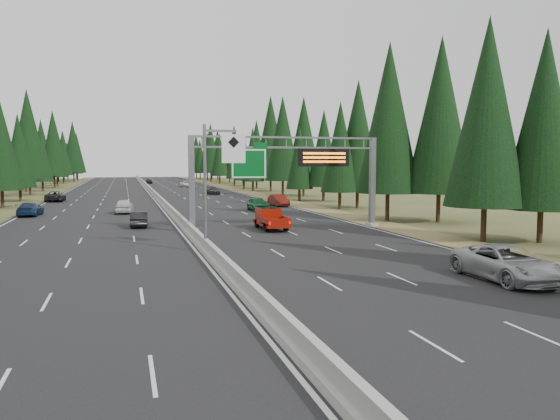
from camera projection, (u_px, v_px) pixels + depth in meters
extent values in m
cube|color=black|center=(156.00, 198.00, 87.05)|extent=(32.00, 260.00, 0.08)
cube|color=olive|center=(264.00, 196.00, 91.93)|extent=(3.60, 260.00, 0.06)
cube|color=#464C23|center=(35.00, 200.00, 82.17)|extent=(3.60, 260.00, 0.06)
cube|color=gray|center=(156.00, 197.00, 87.03)|extent=(0.70, 260.00, 0.30)
cube|color=gray|center=(156.00, 194.00, 87.00)|extent=(0.30, 260.00, 0.60)
cube|color=slate|center=(192.00, 184.00, 43.70)|extent=(0.45, 0.45, 7.80)
cube|color=gray|center=(192.00, 231.00, 44.03)|extent=(0.90, 0.90, 0.30)
cube|color=slate|center=(372.00, 182.00, 48.05)|extent=(0.45, 0.45, 7.80)
cube|color=gray|center=(372.00, 224.00, 48.37)|extent=(0.90, 0.90, 0.30)
cube|color=slate|center=(286.00, 137.00, 45.54)|extent=(15.85, 0.35, 0.16)
cube|color=slate|center=(286.00, 148.00, 45.62)|extent=(15.85, 0.35, 0.16)
cube|color=#054C19|center=(249.00, 163.00, 44.59)|extent=(3.00, 0.10, 2.50)
cube|color=silver|center=(249.00, 163.00, 44.54)|extent=(2.85, 0.02, 2.35)
cube|color=#054C19|center=(261.00, 145.00, 44.74)|extent=(1.10, 0.10, 0.45)
cube|color=black|center=(324.00, 158.00, 46.28)|extent=(4.50, 0.40, 1.50)
cube|color=orange|center=(325.00, 153.00, 46.04)|extent=(3.80, 0.02, 0.18)
cube|color=orange|center=(325.00, 158.00, 46.07)|extent=(3.80, 0.02, 0.18)
cube|color=orange|center=(325.00, 162.00, 46.10)|extent=(3.80, 0.02, 0.18)
cylinder|color=slate|center=(205.00, 189.00, 34.02)|extent=(0.20, 0.20, 8.00)
cube|color=gray|center=(206.00, 250.00, 34.36)|extent=(0.50, 0.50, 0.20)
cube|color=slate|center=(220.00, 131.00, 33.98)|extent=(2.00, 0.15, 0.15)
cube|color=silver|center=(234.00, 149.00, 34.18)|extent=(1.50, 0.06, 1.80)
cylinder|color=black|center=(484.00, 224.00, 39.40)|extent=(0.40, 0.40, 2.57)
cone|color=black|center=(487.00, 112.00, 38.70)|extent=(5.78, 5.78, 13.48)
cylinder|color=black|center=(540.00, 226.00, 38.84)|extent=(0.40, 0.40, 2.41)
cone|color=black|center=(544.00, 119.00, 38.18)|extent=(5.42, 5.42, 12.66)
cylinder|color=black|center=(387.00, 207.00, 53.31)|extent=(0.40, 0.40, 2.76)
cone|color=black|center=(389.00, 118.00, 52.55)|extent=(6.22, 6.22, 14.51)
cylinder|color=black|center=(438.00, 208.00, 52.12)|extent=(0.40, 0.40, 2.81)
cone|color=black|center=(441.00, 115.00, 51.36)|extent=(6.33, 6.33, 14.77)
cylinder|color=black|center=(340.00, 200.00, 67.21)|extent=(0.40, 0.40, 2.11)
cone|color=black|center=(340.00, 147.00, 66.64)|extent=(4.74, 4.74, 11.06)
cylinder|color=black|center=(357.00, 198.00, 68.53)|extent=(0.40, 0.40, 2.56)
cone|color=black|center=(358.00, 134.00, 67.84)|extent=(5.75, 5.75, 13.43)
cylinder|color=black|center=(299.00, 195.00, 80.99)|extent=(0.40, 0.40, 1.80)
cone|color=black|center=(299.00, 157.00, 80.50)|extent=(4.05, 4.05, 9.45)
cylinder|color=black|center=(323.00, 194.00, 80.90)|extent=(0.40, 0.40, 2.16)
cone|color=black|center=(324.00, 148.00, 80.31)|extent=(4.87, 4.87, 11.36)
cylinder|color=black|center=(283.00, 189.00, 91.39)|extent=(0.40, 0.40, 2.68)
cone|color=black|center=(283.00, 138.00, 90.66)|extent=(6.03, 6.03, 14.08)
cylinder|color=black|center=(304.00, 188.00, 93.93)|extent=(0.40, 0.40, 2.71)
cone|color=black|center=(304.00, 138.00, 93.20)|extent=(6.10, 6.10, 14.24)
cylinder|color=black|center=(253.00, 186.00, 107.15)|extent=(0.40, 0.40, 2.01)
cone|color=black|center=(253.00, 154.00, 106.60)|extent=(4.53, 4.53, 10.57)
cylinder|color=black|center=(271.00, 184.00, 108.30)|extent=(0.40, 0.40, 3.03)
cone|color=black|center=(271.00, 136.00, 107.48)|extent=(6.81, 6.81, 15.88)
cylinder|color=black|center=(244.00, 185.00, 117.83)|extent=(0.40, 0.40, 1.88)
cone|color=black|center=(244.00, 157.00, 117.32)|extent=(4.24, 4.24, 9.89)
cylinder|color=black|center=(257.00, 183.00, 120.80)|extent=(0.40, 0.40, 2.42)
cone|color=black|center=(257.00, 149.00, 120.15)|extent=(5.45, 5.45, 12.71)
cylinder|color=black|center=(234.00, 182.00, 132.00)|extent=(0.40, 0.40, 1.86)
cone|color=black|center=(234.00, 158.00, 131.50)|extent=(4.19, 4.19, 9.77)
cylinder|color=black|center=(243.00, 182.00, 134.31)|extent=(0.40, 0.40, 2.06)
cone|color=black|center=(243.00, 155.00, 133.75)|extent=(4.64, 4.64, 10.82)
cylinder|color=black|center=(220.00, 180.00, 144.54)|extent=(0.40, 0.40, 2.16)
cone|color=black|center=(220.00, 154.00, 143.95)|extent=(4.86, 4.86, 11.33)
cylinder|color=black|center=(234.00, 179.00, 148.56)|extent=(0.40, 0.40, 2.55)
cone|color=black|center=(234.00, 149.00, 147.87)|extent=(5.73, 5.73, 13.38)
cylinder|color=black|center=(211.00, 177.00, 160.55)|extent=(0.40, 0.40, 2.76)
cone|color=black|center=(211.00, 148.00, 159.80)|extent=(6.21, 6.21, 14.50)
cylinder|color=black|center=(230.00, 179.00, 158.61)|extent=(0.40, 0.40, 2.01)
cone|color=black|center=(230.00, 157.00, 158.06)|extent=(4.52, 4.52, 10.54)
cylinder|color=black|center=(208.00, 177.00, 173.02)|extent=(0.40, 0.40, 2.44)
cone|color=black|center=(207.00, 153.00, 172.36)|extent=(5.49, 5.49, 12.81)
cylinder|color=black|center=(218.00, 176.00, 174.65)|extent=(0.40, 0.40, 2.61)
cone|color=black|center=(218.00, 151.00, 173.94)|extent=(5.88, 5.88, 13.71)
cylinder|color=black|center=(200.00, 176.00, 183.81)|extent=(0.40, 0.40, 2.17)
cone|color=black|center=(200.00, 156.00, 183.22)|extent=(4.89, 4.89, 11.40)
cylinder|color=black|center=(212.00, 175.00, 187.42)|extent=(0.40, 0.40, 2.67)
cone|color=black|center=(212.00, 151.00, 186.69)|extent=(6.00, 6.00, 13.99)
cylinder|color=black|center=(196.00, 175.00, 199.65)|extent=(0.40, 0.40, 2.58)
cone|color=black|center=(196.00, 152.00, 198.95)|extent=(5.80, 5.80, 13.54)
cylinder|color=black|center=(206.00, 175.00, 198.07)|extent=(0.40, 0.40, 2.32)
cone|color=black|center=(206.00, 155.00, 197.44)|extent=(5.23, 5.23, 12.20)
cylinder|color=black|center=(2.00, 199.00, 68.03)|extent=(0.40, 0.40, 2.28)
cone|color=black|center=(0.00, 142.00, 67.41)|extent=(5.12, 5.12, 11.95)
cylinder|color=black|center=(20.00, 194.00, 80.39)|extent=(0.40, 0.40, 2.07)
cone|color=black|center=(19.00, 150.00, 79.82)|extent=(4.65, 4.65, 10.84)
cylinder|color=black|center=(30.00, 186.00, 96.37)|extent=(0.40, 0.40, 2.97)
cone|color=black|center=(28.00, 134.00, 95.56)|extent=(6.69, 6.69, 15.60)
cylinder|color=black|center=(2.00, 189.00, 91.62)|extent=(0.40, 0.40, 2.37)
cone|color=black|center=(1.00, 145.00, 90.98)|extent=(5.33, 5.33, 12.45)
cylinder|color=black|center=(43.00, 186.00, 109.06)|extent=(0.40, 0.40, 1.91)
cone|color=black|center=(42.00, 156.00, 108.54)|extent=(4.30, 4.30, 10.03)
cylinder|color=black|center=(26.00, 186.00, 107.15)|extent=(0.40, 0.40, 2.07)
cone|color=black|center=(25.00, 153.00, 106.59)|extent=(4.65, 4.65, 10.84)
cylinder|color=black|center=(55.00, 182.00, 121.50)|extent=(0.40, 0.40, 2.77)
cone|color=black|center=(53.00, 143.00, 120.74)|extent=(6.24, 6.24, 14.55)
cylinder|color=black|center=(30.00, 183.00, 120.62)|extent=(0.40, 0.40, 2.15)
cone|color=black|center=(29.00, 153.00, 120.04)|extent=(4.84, 4.84, 11.30)
cylinder|color=black|center=(57.00, 181.00, 134.04)|extent=(0.40, 0.40, 2.13)
cone|color=black|center=(56.00, 154.00, 133.46)|extent=(4.78, 4.78, 11.16)
cylinder|color=black|center=(43.00, 181.00, 132.12)|extent=(0.40, 0.40, 2.59)
cone|color=black|center=(41.00, 147.00, 131.42)|extent=(5.83, 5.83, 13.61)
cylinder|color=black|center=(63.00, 179.00, 148.65)|extent=(0.40, 0.40, 2.25)
cone|color=black|center=(63.00, 154.00, 148.04)|extent=(5.05, 5.05, 11.79)
cylinder|color=black|center=(54.00, 179.00, 147.12)|extent=(0.40, 0.40, 2.58)
cone|color=black|center=(53.00, 149.00, 146.42)|extent=(5.81, 5.81, 13.55)
cylinder|color=black|center=(74.00, 177.00, 160.28)|extent=(0.40, 0.40, 2.87)
cone|color=black|center=(73.00, 146.00, 159.50)|extent=(6.45, 6.45, 15.06)
cylinder|color=black|center=(59.00, 178.00, 162.18)|extent=(0.40, 0.40, 2.22)
cone|color=black|center=(58.00, 155.00, 161.57)|extent=(4.99, 4.99, 11.65)
cylinder|color=black|center=(78.00, 177.00, 172.93)|extent=(0.40, 0.40, 2.44)
cone|color=black|center=(77.00, 152.00, 172.26)|extent=(5.50, 5.50, 12.83)
cylinder|color=black|center=(64.00, 176.00, 175.13)|extent=(0.40, 0.40, 2.55)
cone|color=black|center=(63.00, 151.00, 174.44)|extent=(5.74, 5.74, 13.39)
cylinder|color=black|center=(77.00, 176.00, 187.80)|extent=(0.40, 0.40, 1.88)
cone|color=black|center=(76.00, 159.00, 187.29)|extent=(4.22, 4.22, 9.85)
cylinder|color=black|center=(68.00, 176.00, 185.49)|extent=(0.40, 0.40, 2.06)
cone|color=black|center=(67.00, 157.00, 184.93)|extent=(4.64, 4.64, 10.83)
imported|color=#9F9EA2|center=(506.00, 263.00, 26.06)|extent=(2.80, 6.04, 1.67)
cylinder|color=black|center=(266.00, 227.00, 44.21)|extent=(0.29, 0.78, 0.78)
cylinder|color=black|center=(286.00, 227.00, 44.67)|extent=(0.29, 0.78, 0.78)
cylinder|color=black|center=(257.00, 223.00, 47.29)|extent=(0.29, 0.78, 0.78)
cylinder|color=black|center=(275.00, 222.00, 47.74)|extent=(0.29, 0.78, 0.78)
cube|color=maroon|center=(271.00, 223.00, 46.01)|extent=(1.95, 5.45, 0.29)
cube|color=maroon|center=(268.00, 214.00, 46.79)|extent=(1.85, 2.14, 1.07)
cube|color=black|center=(268.00, 211.00, 46.77)|extent=(1.65, 1.85, 0.54)
cube|color=maroon|center=(265.00, 221.00, 44.33)|extent=(0.10, 2.34, 0.58)
cube|color=maroon|center=(286.00, 220.00, 44.84)|extent=(0.10, 2.34, 0.58)
cube|color=maroon|center=(279.00, 222.00, 43.47)|extent=(1.95, 0.10, 0.58)
imported|color=#166233|center=(258.00, 204.00, 63.71)|extent=(1.90, 4.65, 1.58)
imported|color=#61160D|center=(279.00, 200.00, 70.47)|extent=(1.87, 4.63, 1.50)
imported|color=black|center=(213.00, 191.00, 96.06)|extent=(2.17, 4.64, 1.31)
imported|color=white|center=(186.00, 184.00, 125.97)|extent=(2.69, 5.11, 1.37)
imported|color=black|center=(149.00, 181.00, 145.28)|extent=(1.83, 3.95, 1.31)
imported|color=black|center=(139.00, 219.00, 47.91)|extent=(1.66, 4.12, 1.33)
imported|color=#162B4D|center=(30.00, 209.00, 57.65)|extent=(2.30, 5.05, 1.43)
imported|color=silver|center=(124.00, 206.00, 60.67)|extent=(2.20, 4.79, 1.59)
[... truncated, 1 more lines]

